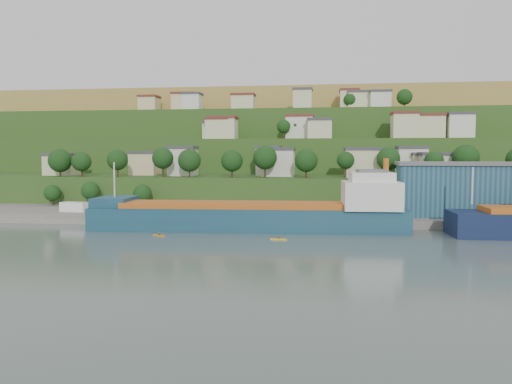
% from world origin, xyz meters
% --- Properties ---
extents(ground, '(500.00, 500.00, 0.00)m').
position_xyz_m(ground, '(0.00, 0.00, 0.00)').
color(ground, '#4A5B56').
rests_on(ground, ground).
extents(quay, '(220.00, 26.00, 4.00)m').
position_xyz_m(quay, '(20.00, 28.00, 0.00)').
color(quay, slate).
rests_on(quay, ground).
extents(pebble_beach, '(40.00, 18.00, 2.40)m').
position_xyz_m(pebble_beach, '(-55.00, 22.00, 0.00)').
color(pebble_beach, slate).
rests_on(pebble_beach, ground).
extents(hillside, '(360.00, 210.64, 96.00)m').
position_xyz_m(hillside, '(0.02, 168.68, 0.09)').
color(hillside, '#284719').
rests_on(hillside, ground).
extents(cargo_ship_near, '(69.46, 14.60, 17.72)m').
position_xyz_m(cargo_ship_near, '(1.65, 10.08, 2.83)').
color(cargo_ship_near, '#15354E').
rests_on(cargo_ship_near, ground).
extents(warehouse, '(32.42, 21.42, 12.80)m').
position_xyz_m(warehouse, '(49.22, 28.20, 8.43)').
color(warehouse, navy).
rests_on(warehouse, quay).
extents(caravan, '(7.23, 3.83, 3.22)m').
position_xyz_m(caravan, '(-47.20, 21.87, 2.81)').
color(caravan, white).
rests_on(caravan, pebble_beach).
extents(dinghy, '(3.76, 2.55, 0.71)m').
position_xyz_m(dinghy, '(-40.68, 20.72, 1.55)').
color(dinghy, silver).
rests_on(dinghy, pebble_beach).
extents(kayak_orange, '(2.94, 1.45, 0.73)m').
position_xyz_m(kayak_orange, '(-17.12, -0.58, 0.22)').
color(kayak_orange, orange).
rests_on(kayak_orange, ground).
extents(kayak_yellow, '(3.23, 0.58, 0.81)m').
position_xyz_m(kayak_yellow, '(7.41, -2.05, 0.24)').
color(kayak_yellow, gold).
rests_on(kayak_yellow, ground).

